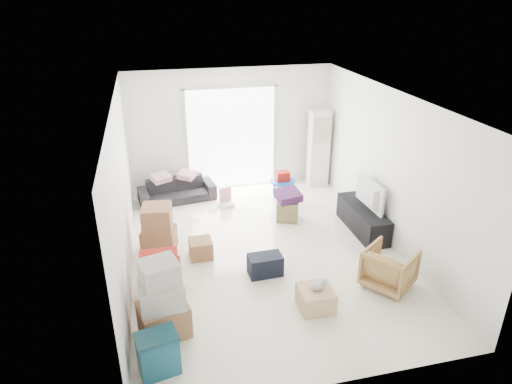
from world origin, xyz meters
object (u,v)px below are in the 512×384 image
at_px(television, 364,204).
at_px(ottoman, 288,210).
at_px(tv_console, 363,219).
at_px(armchair, 390,266).
at_px(wood_crate, 316,299).
at_px(sofa, 177,187).
at_px(ac_tower, 319,148).
at_px(storage_bins, 158,353).
at_px(kids_table, 282,180).

xyz_separation_m(television, ottoman, (-1.24, 0.76, -0.34)).
relative_size(tv_console, armchair, 2.06).
xyz_separation_m(ottoman, wood_crate, (-0.42, -2.73, -0.05)).
bearing_deg(sofa, ottoman, -42.36).
relative_size(ac_tower, tv_console, 1.20).
relative_size(tv_console, wood_crate, 3.05).
relative_size(sofa, armchair, 2.29).
xyz_separation_m(sofa, ottoman, (2.06, -1.40, -0.11)).
bearing_deg(storage_bins, tv_console, 34.33).
relative_size(tv_console, ottoman, 3.51).
height_order(storage_bins, kids_table, kids_table).
distance_m(ac_tower, ottoman, 2.07).
height_order(sofa, ottoman, sofa).
xyz_separation_m(ac_tower, kids_table, (-1.05, -0.66, -0.40)).
bearing_deg(storage_bins, sofa, 82.98).
height_order(sofa, wood_crate, sofa).
relative_size(television, storage_bins, 1.71).
distance_m(sofa, wood_crate, 4.45).
bearing_deg(sofa, storage_bins, -105.11).
bearing_deg(wood_crate, ottoman, 81.35).
bearing_deg(ottoman, tv_console, -31.53).
xyz_separation_m(armchair, wood_crate, (-1.27, -0.25, -0.19)).
bearing_deg(sofa, tv_console, -41.35).
bearing_deg(ac_tower, armchair, -94.76).
height_order(ottoman, wood_crate, ottoman).
xyz_separation_m(television, kids_table, (-1.10, 1.65, -0.07)).
xyz_separation_m(ac_tower, television, (0.05, -2.32, -0.33)).
relative_size(tv_console, sofa, 0.90).
bearing_deg(kids_table, ac_tower, 32.43).
bearing_deg(tv_console, television, -90.00).
distance_m(armchair, ottoman, 2.63).
xyz_separation_m(ottoman, kids_table, (0.15, 0.89, 0.27)).
bearing_deg(ac_tower, kids_table, -147.57).
bearing_deg(armchair, tv_console, -49.34).
bearing_deg(ottoman, armchair, -70.92).
xyz_separation_m(storage_bins, kids_table, (2.80, 4.32, 0.19)).
distance_m(tv_console, kids_table, 2.00).
bearing_deg(sofa, wood_crate, -76.41).
height_order(television, storage_bins, television).
bearing_deg(television, tv_console, -2.44).
bearing_deg(armchair, ac_tower, -41.45).
bearing_deg(armchair, wood_crate, 64.40).
relative_size(ottoman, kids_table, 0.63).
relative_size(storage_bins, wood_crate, 1.16).
height_order(ac_tower, television, ac_tower).
bearing_deg(sofa, kids_table, -21.18).
bearing_deg(wood_crate, kids_table, 81.13).
distance_m(tv_console, storage_bins, 4.72).
distance_m(television, wood_crate, 2.60).
xyz_separation_m(sofa, armchair, (2.92, -3.89, 0.04)).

